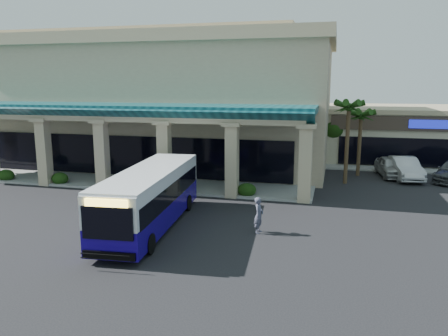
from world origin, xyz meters
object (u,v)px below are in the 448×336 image
(transit_bus, at_px, (151,199))
(pedestrian, at_px, (259,215))
(car_white, at_px, (404,168))
(car_silver, at_px, (391,167))

(transit_bus, relative_size, pedestrian, 5.97)
(car_white, bearing_deg, car_silver, 134.61)
(transit_bus, xyz_separation_m, car_silver, (13.03, 15.83, -0.69))
(transit_bus, distance_m, pedestrian, 5.42)
(transit_bus, xyz_separation_m, car_white, (13.88, 15.19, -0.64))
(pedestrian, height_order, car_white, pedestrian)
(transit_bus, xyz_separation_m, pedestrian, (5.36, 0.48, -0.59))
(pedestrian, bearing_deg, car_white, -24.19)
(pedestrian, relative_size, car_white, 0.35)
(car_silver, bearing_deg, pedestrian, -124.89)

